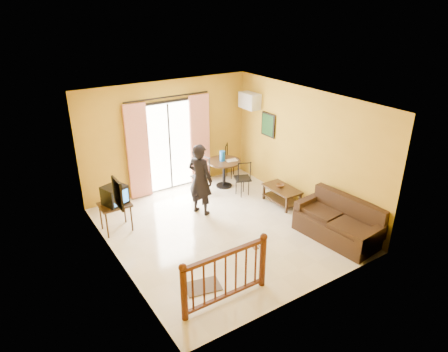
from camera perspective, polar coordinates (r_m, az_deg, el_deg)
ground at (r=8.69m, az=-0.28°, el=-7.62°), size 5.00×5.00×0.00m
room_shell at (r=7.93m, az=-0.30°, el=2.91°), size 5.00×5.00×5.00m
balcony_door at (r=10.11m, az=-7.77°, el=4.32°), size 2.25×0.14×2.46m
tv_table at (r=8.71m, az=-15.33°, el=-4.31°), size 0.63×0.53×0.63m
television at (r=8.59m, az=-15.32°, el=-2.64°), size 0.55×0.52×0.40m
picture_left at (r=6.97m, az=-14.93°, el=-2.44°), size 0.05×0.42×0.52m
dining_table at (r=10.37m, az=0.00°, el=1.41°), size 0.87×0.87×0.72m
water_jug at (r=10.27m, az=-0.23°, el=2.89°), size 0.14×0.14×0.26m
serving_tray at (r=10.32m, az=1.10°, el=2.26°), size 0.31×0.23×0.02m
dining_chairs at (r=10.52m, az=0.20°, el=-1.65°), size 1.74×1.60×0.95m
air_conditioner at (r=10.47m, az=3.65°, el=10.68°), size 0.31×0.60×0.40m
botanical_print at (r=10.18m, az=6.33°, el=7.28°), size 0.05×0.50×0.60m
coffee_table at (r=9.70m, az=8.25°, el=-2.43°), size 0.52×0.94×0.42m
bowl at (r=9.67m, az=8.03°, el=-1.38°), size 0.23×0.23×0.06m
sofa at (r=8.59m, az=16.10°, el=-6.56°), size 1.01×1.89×0.87m
standing_person at (r=8.97m, az=-3.43°, el=-0.51°), size 0.63×0.73×1.68m
stair_balustrade at (r=6.54m, az=0.23°, el=-13.65°), size 1.63×0.13×1.04m
doormat at (r=7.16m, az=-3.02°, el=-15.48°), size 0.67×0.52×0.02m
sandals at (r=8.20m, az=4.72°, el=-9.73°), size 0.29×0.27×0.03m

